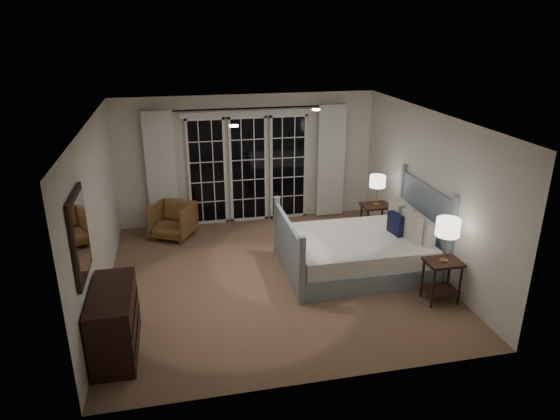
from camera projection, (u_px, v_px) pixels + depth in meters
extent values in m
plane|color=brown|center=(274.00, 277.00, 7.84)|extent=(5.00, 5.00, 0.00)
plane|color=white|center=(273.00, 118.00, 6.96)|extent=(5.00, 5.00, 0.00)
cube|color=silver|center=(97.00, 215.00, 6.91)|extent=(0.02, 5.00, 2.50)
cube|color=silver|center=(428.00, 191.00, 7.89)|extent=(0.02, 5.00, 2.50)
cube|color=silver|center=(248.00, 159.00, 9.69)|extent=(5.00, 0.02, 2.50)
cube|color=silver|center=(322.00, 283.00, 5.12)|extent=(5.00, 0.02, 2.50)
cube|color=black|center=(207.00, 172.00, 9.57)|extent=(0.66, 0.02, 2.02)
cube|color=black|center=(248.00, 170.00, 9.73)|extent=(0.66, 0.02, 2.02)
cube|color=black|center=(288.00, 167.00, 9.89)|extent=(0.66, 0.02, 2.02)
cube|color=white|center=(247.00, 113.00, 9.33)|extent=(2.50, 0.04, 0.10)
cylinder|color=black|center=(247.00, 108.00, 9.24)|extent=(3.50, 0.03, 0.03)
cube|color=white|center=(161.00, 171.00, 9.29)|extent=(0.55, 0.10, 2.25)
cube|color=white|center=(331.00, 161.00, 9.94)|extent=(0.55, 0.10, 2.25)
cylinder|color=white|center=(316.00, 110.00, 7.67)|extent=(0.12, 0.12, 0.01)
cylinder|color=white|center=(234.00, 126.00, 6.48)|extent=(0.12, 0.12, 0.01)
cube|color=gray|center=(356.00, 261.00, 8.02)|extent=(2.14, 1.67, 0.31)
cube|color=beige|center=(357.00, 244.00, 7.92)|extent=(2.08, 1.61, 0.26)
cube|color=gray|center=(424.00, 225.00, 8.06)|extent=(0.06, 1.67, 1.35)
cube|color=gray|center=(288.00, 249.00, 7.69)|extent=(0.06, 1.67, 0.94)
cube|color=beige|center=(422.00, 229.00, 7.70)|extent=(0.14, 0.60, 0.36)
cube|color=beige|center=(404.00, 215.00, 8.29)|extent=(0.14, 0.60, 0.36)
cube|color=#F0E6C6|center=(412.00, 226.00, 7.69)|extent=(0.16, 0.46, 0.45)
cube|color=#F0E6C6|center=(396.00, 214.00, 8.20)|extent=(0.16, 0.46, 0.45)
cube|color=#141538|center=(395.00, 224.00, 7.94)|extent=(0.15, 0.35, 0.34)
cube|color=black|center=(443.00, 262.00, 6.96)|extent=(0.49, 0.39, 0.04)
cube|color=black|center=(440.00, 290.00, 7.12)|extent=(0.45, 0.35, 0.03)
cylinder|color=black|center=(433.00, 289.00, 6.89)|extent=(0.04, 0.04, 0.60)
cylinder|color=black|center=(460.00, 286.00, 6.97)|extent=(0.04, 0.04, 0.60)
cylinder|color=black|center=(423.00, 278.00, 7.17)|extent=(0.04, 0.04, 0.60)
cylinder|color=black|center=(448.00, 275.00, 7.25)|extent=(0.04, 0.04, 0.60)
cube|color=black|center=(376.00, 206.00, 9.06)|extent=(0.50, 0.40, 0.04)
cube|color=black|center=(374.00, 228.00, 9.22)|extent=(0.46, 0.36, 0.03)
cylinder|color=black|center=(367.00, 226.00, 8.99)|extent=(0.04, 0.04, 0.61)
cylinder|color=black|center=(389.00, 224.00, 9.07)|extent=(0.04, 0.04, 0.61)
cylinder|color=black|center=(361.00, 220.00, 9.28)|extent=(0.04, 0.04, 0.61)
cylinder|color=black|center=(382.00, 218.00, 9.36)|extent=(0.04, 0.04, 0.61)
cylinder|color=#B48248|center=(444.00, 260.00, 6.95)|extent=(0.12, 0.12, 0.02)
cylinder|color=#B48248|center=(445.00, 248.00, 6.88)|extent=(0.02, 0.02, 0.37)
cylinder|color=white|center=(448.00, 227.00, 6.77)|extent=(0.33, 0.33, 0.24)
cylinder|color=#B48248|center=(376.00, 204.00, 9.05)|extent=(0.12, 0.12, 0.02)
cylinder|color=#B48248|center=(377.00, 195.00, 8.99)|extent=(0.02, 0.02, 0.32)
cylinder|color=white|center=(378.00, 181.00, 8.89)|extent=(0.28, 0.28, 0.21)
imported|color=brown|center=(173.00, 220.00, 9.19)|extent=(0.95, 0.96, 0.65)
cube|color=black|center=(114.00, 322.00, 5.94)|extent=(0.49, 1.17, 0.83)
cube|color=black|center=(137.00, 329.00, 6.04)|extent=(0.01, 1.15, 0.01)
cube|color=black|center=(135.00, 310.00, 5.94)|extent=(0.01, 1.15, 0.01)
cube|color=black|center=(80.00, 236.00, 5.49)|extent=(0.04, 0.85, 1.00)
cube|color=white|center=(82.00, 236.00, 5.49)|extent=(0.01, 0.73, 0.88)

